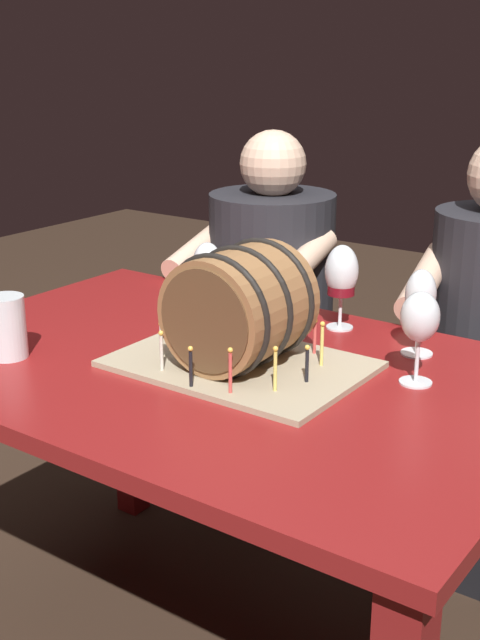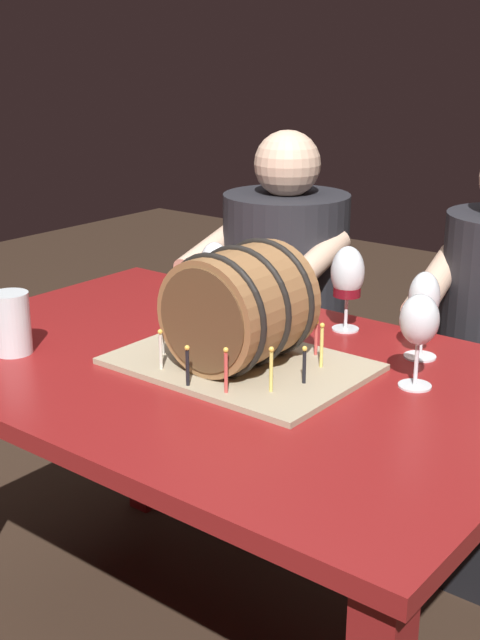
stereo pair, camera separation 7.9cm
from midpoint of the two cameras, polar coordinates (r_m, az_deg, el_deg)
name	(u,v)px [view 1 (the left image)]	position (r m, az deg, el deg)	size (l,w,h in m)	color
dining_table	(214,412)	(1.76, -3.07, -6.30)	(1.35, 0.89, 0.74)	maroon
barrel_cake	(240,314)	(1.65, -1.37, 0.43)	(0.49, 0.35, 0.25)	tan
wine_glass_red	(342,275)	(1.89, 5.78, 3.09)	(0.08, 0.08, 0.20)	white
wine_glass_empty	(420,319)	(1.59, 10.84, 0.05)	(0.07, 0.07, 0.18)	white
wine_glass_rose	(207,266)	(1.97, -3.40, 3.73)	(0.07, 0.07, 0.18)	white
wine_glass_amber	(420,299)	(1.75, 10.99, 1.40)	(0.07, 0.07, 0.18)	white
wine_glass_white	(269,264)	(2.00, 0.86, 3.86)	(0.07, 0.07, 0.18)	white
beer_pint	(7,329)	(1.80, -16.90, -0.59)	(0.08, 0.08, 0.13)	white
person_seated_left	(270,331)	(2.52, 1.19, -0.79)	(0.43, 0.51, 1.14)	black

